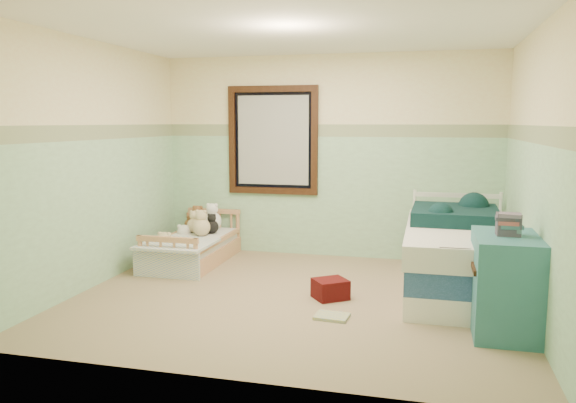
% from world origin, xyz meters
% --- Properties ---
extents(floor, '(4.20, 3.60, 0.02)m').
position_xyz_m(floor, '(0.00, 0.00, -0.01)').
color(floor, olive).
rests_on(floor, ground).
extents(ceiling, '(4.20, 3.60, 0.02)m').
position_xyz_m(ceiling, '(0.00, 0.00, 2.51)').
color(ceiling, white).
rests_on(ceiling, wall_back).
extents(wall_back, '(4.20, 0.04, 2.50)m').
position_xyz_m(wall_back, '(0.00, 1.80, 1.25)').
color(wall_back, beige).
rests_on(wall_back, floor).
extents(wall_front, '(4.20, 0.04, 2.50)m').
position_xyz_m(wall_front, '(0.00, -1.80, 1.25)').
color(wall_front, beige).
rests_on(wall_front, floor).
extents(wall_left, '(0.04, 3.60, 2.50)m').
position_xyz_m(wall_left, '(-2.10, 0.00, 1.25)').
color(wall_left, beige).
rests_on(wall_left, floor).
extents(wall_right, '(0.04, 3.60, 2.50)m').
position_xyz_m(wall_right, '(2.10, 0.00, 1.25)').
color(wall_right, beige).
rests_on(wall_right, floor).
extents(wainscot_mint, '(4.20, 0.01, 1.50)m').
position_xyz_m(wainscot_mint, '(0.00, 1.79, 0.75)').
color(wainscot_mint, '#85B088').
rests_on(wainscot_mint, floor).
extents(border_strip, '(4.20, 0.01, 0.15)m').
position_xyz_m(border_strip, '(0.00, 1.79, 1.57)').
color(border_strip, '#446149').
rests_on(border_strip, wall_back).
extents(window_frame, '(1.16, 0.06, 1.36)m').
position_xyz_m(window_frame, '(-0.70, 1.76, 1.45)').
color(window_frame, black).
rests_on(window_frame, wall_back).
extents(window_blinds, '(0.92, 0.01, 1.12)m').
position_xyz_m(window_blinds, '(-0.70, 1.77, 1.45)').
color(window_blinds, '#B8B8B4').
rests_on(window_blinds, window_frame).
extents(toddler_bed_frame, '(0.72, 1.44, 0.18)m').
position_xyz_m(toddler_bed_frame, '(-1.50, 1.05, 0.09)').
color(toddler_bed_frame, '#98613F').
rests_on(toddler_bed_frame, floor).
extents(toddler_mattress, '(0.66, 1.37, 0.12)m').
position_xyz_m(toddler_mattress, '(-1.50, 1.05, 0.24)').
color(toddler_mattress, silver).
rests_on(toddler_mattress, toddler_bed_frame).
extents(patchwork_quilt, '(0.78, 0.72, 0.03)m').
position_xyz_m(patchwork_quilt, '(-1.50, 0.60, 0.32)').
color(patchwork_quilt, '#7899D6').
rests_on(patchwork_quilt, toddler_mattress).
extents(plush_bed_brown, '(0.21, 0.21, 0.21)m').
position_xyz_m(plush_bed_brown, '(-1.65, 1.55, 0.41)').
color(plush_bed_brown, brown).
rests_on(plush_bed_brown, toddler_mattress).
extents(plush_bed_white, '(0.23, 0.23, 0.23)m').
position_xyz_m(plush_bed_white, '(-1.45, 1.55, 0.42)').
color(plush_bed_white, white).
rests_on(plush_bed_white, toddler_mattress).
extents(plush_bed_tan, '(0.19, 0.19, 0.19)m').
position_xyz_m(plush_bed_tan, '(-1.60, 1.33, 0.40)').
color(plush_bed_tan, beige).
rests_on(plush_bed_tan, toddler_mattress).
extents(plush_bed_dark, '(0.17, 0.17, 0.17)m').
position_xyz_m(plush_bed_dark, '(-1.37, 1.33, 0.39)').
color(plush_bed_dark, black).
rests_on(plush_bed_dark, toddler_mattress).
extents(plush_floor_cream, '(0.28, 0.28, 0.28)m').
position_xyz_m(plush_floor_cream, '(-1.72, 1.27, 0.14)').
color(plush_floor_cream, silver).
rests_on(plush_floor_cream, floor).
extents(plush_floor_tan, '(0.26, 0.26, 0.26)m').
position_xyz_m(plush_floor_tan, '(-1.80, 0.90, 0.13)').
color(plush_floor_tan, beige).
rests_on(plush_floor_tan, floor).
extents(twin_bed_frame, '(1.01, 2.01, 0.22)m').
position_xyz_m(twin_bed_frame, '(1.55, 0.57, 0.11)').
color(twin_bed_frame, white).
rests_on(twin_bed_frame, floor).
extents(twin_boxspring, '(1.01, 2.01, 0.22)m').
position_xyz_m(twin_boxspring, '(1.55, 0.57, 0.33)').
color(twin_boxspring, navy).
rests_on(twin_boxspring, twin_bed_frame).
extents(twin_mattress, '(1.05, 2.05, 0.22)m').
position_xyz_m(twin_mattress, '(1.55, 0.57, 0.55)').
color(twin_mattress, silver).
rests_on(twin_mattress, twin_boxspring).
extents(teal_blanket, '(0.88, 0.93, 0.14)m').
position_xyz_m(teal_blanket, '(1.50, 0.87, 0.73)').
color(teal_blanket, black).
rests_on(teal_blanket, twin_mattress).
extents(dresser, '(0.49, 0.79, 0.79)m').
position_xyz_m(dresser, '(1.84, -0.45, 0.40)').
color(dresser, '#2F6E76').
rests_on(dresser, floor).
extents(book_stack, '(0.18, 0.14, 0.18)m').
position_xyz_m(book_stack, '(1.84, -0.45, 0.88)').
color(book_stack, brown).
rests_on(book_stack, dresser).
extents(red_pillow, '(0.40, 0.39, 0.19)m').
position_xyz_m(red_pillow, '(0.34, 0.05, 0.09)').
color(red_pillow, maroon).
rests_on(red_pillow, floor).
extents(floor_book, '(0.30, 0.24, 0.03)m').
position_xyz_m(floor_book, '(0.45, -0.48, 0.01)').
color(floor_book, yellow).
rests_on(floor_book, floor).
extents(extra_plush_0, '(0.22, 0.22, 0.22)m').
position_xyz_m(extra_plush_0, '(-1.44, 1.16, 0.41)').
color(extra_plush_0, beige).
rests_on(extra_plush_0, toddler_mattress).
extents(extra_plush_1, '(0.16, 0.16, 0.16)m').
position_xyz_m(extra_plush_1, '(-1.71, 1.46, 0.38)').
color(extra_plush_1, brown).
rests_on(extra_plush_1, toddler_mattress).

